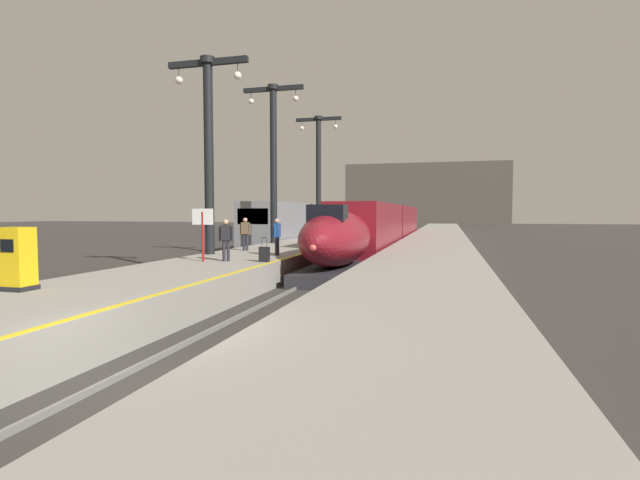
{
  "coord_description": "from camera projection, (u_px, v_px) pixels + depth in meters",
  "views": [
    {
      "loc": [
        4.95,
        -6.95,
        3.02
      ],
      "look_at": [
        -0.51,
        13.41,
        1.8
      ],
      "focal_mm": 26.82,
      "sensor_mm": 36.0,
      "label": 1
    }
  ],
  "objects": [
    {
      "name": "rail_secondary_left",
      "position": [
        263.0,
        251.0,
        36.96
      ],
      "size": [
        0.08,
        110.0,
        0.12
      ],
      "primitive_type": "cube",
      "color": "slate",
      "rests_on": "ground"
    },
    {
      "name": "regional_train_adjacent",
      "position": [
        320.0,
        221.0,
        50.49
      ],
      "size": [
        2.85,
        36.6,
        3.8
      ],
      "color": "gray",
      "rests_on": "ground"
    },
    {
      "name": "ticket_machine_yellow",
      "position": [
        18.0,
        261.0,
        12.06
      ],
      "size": [
        0.76,
        0.62,
        1.6
      ],
      "color": "yellow",
      "rests_on": "platform_left"
    },
    {
      "name": "station_column_far",
      "position": [
        273.0,
        150.0,
        30.5
      ],
      "size": [
        4.0,
        0.68,
        10.05
      ],
      "color": "black",
      "rests_on": "platform_left"
    },
    {
      "name": "platform_right",
      "position": [
        433.0,
        251.0,
        30.95
      ],
      "size": [
        4.8,
        110.0,
        1.05
      ],
      "primitive_type": "cube",
      "color": "gray",
      "rests_on": "ground"
    },
    {
      "name": "rail_secondary_right",
      "position": [
        282.0,
        251.0,
        36.58
      ],
      "size": [
        0.08,
        110.0,
        0.12
      ],
      "primitive_type": "cube",
      "color": "slate",
      "rests_on": "ground"
    },
    {
      "name": "departure_info_board",
      "position": [
        203.0,
        224.0,
        19.11
      ],
      "size": [
        0.9,
        0.1,
        2.12
      ],
      "color": "maroon",
      "rests_on": "platform_left"
    },
    {
      "name": "platform_left",
      "position": [
        313.0,
        248.0,
        33.04
      ],
      "size": [
        4.8,
        110.0,
        1.05
      ],
      "primitive_type": "cube",
      "color": "gray",
      "rests_on": "ground"
    },
    {
      "name": "passenger_far_waiting",
      "position": [
        245.0,
        231.0,
        24.62
      ],
      "size": [
        0.57,
        0.27,
        1.69
      ],
      "color": "#23232D",
      "rests_on": "platform_left"
    },
    {
      "name": "station_column_distant",
      "position": [
        319.0,
        165.0,
        41.09
      ],
      "size": [
        4.0,
        0.68,
        10.2
      ],
      "color": "black",
      "rests_on": "platform_left"
    },
    {
      "name": "passenger_near_edge",
      "position": [
        226.0,
        237.0,
        19.25
      ],
      "size": [
        0.54,
        0.33,
        1.69
      ],
      "color": "#23232D",
      "rests_on": "platform_left"
    },
    {
      "name": "terminus_back_wall",
      "position": [
        425.0,
        194.0,
        106.11
      ],
      "size": [
        36.0,
        2.0,
        14.0
      ],
      "primitive_type": "cube",
      "color": "#4C4742",
      "rests_on": "ground"
    },
    {
      "name": "ground_plane",
      "position": [
        146.0,
        389.0,
        8.16
      ],
      "size": [
        260.0,
        260.0,
        0.0
      ],
      "primitive_type": "plane",
      "color": "#33302D"
    },
    {
      "name": "rail_main_left",
      "position": [
        367.0,
        253.0,
        34.87
      ],
      "size": [
        0.08,
        110.0,
        0.12
      ],
      "primitive_type": "cube",
      "color": "slate",
      "rests_on": "ground"
    },
    {
      "name": "platform_left_safety_stripe",
      "position": [
        345.0,
        241.0,
        32.42
      ],
      "size": [
        0.2,
        107.8,
        0.01
      ],
      "primitive_type": "cube",
      "color": "yellow",
      "rests_on": "platform_left"
    },
    {
      "name": "rolling_suitcase",
      "position": [
        264.0,
        254.0,
        19.01
      ],
      "size": [
        0.4,
        0.22,
        0.98
      ],
      "color": "black",
      "rests_on": "platform_left"
    },
    {
      "name": "station_column_mid",
      "position": [
        209.0,
        137.0,
        22.25
      ],
      "size": [
        4.0,
        0.68,
        9.14
      ],
      "color": "black",
      "rests_on": "platform_left"
    },
    {
      "name": "highspeed_train_main",
      "position": [
        381.0,
        227.0,
        36.59
      ],
      "size": [
        2.92,
        39.34,
        3.6
      ],
      "color": "maroon",
      "rests_on": "ground"
    },
    {
      "name": "rail_main_right",
      "position": [
        387.0,
        253.0,
        34.48
      ],
      "size": [
        0.08,
        110.0,
        0.12
      ],
      "primitive_type": "cube",
      "color": "slate",
      "rests_on": "ground"
    },
    {
      "name": "passenger_mid_platform",
      "position": [
        277.0,
        234.0,
        21.8
      ],
      "size": [
        0.24,
        0.57,
        1.69
      ],
      "color": "#23232D",
      "rests_on": "platform_left"
    }
  ]
}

